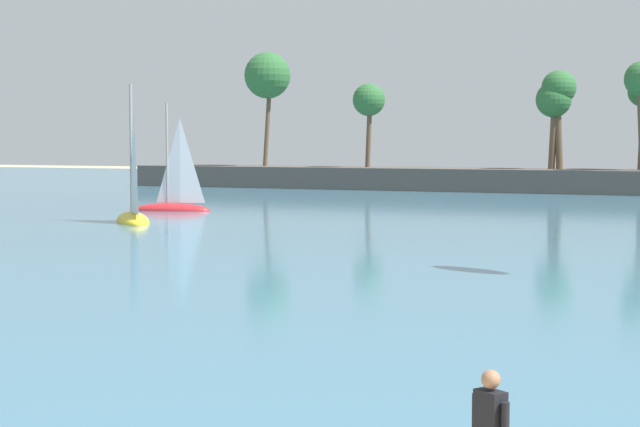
# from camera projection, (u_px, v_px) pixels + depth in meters

# --- Properties ---
(sailboat_near_shore) EXTENTS (4.33, 4.76, 7.20)m
(sailboat_near_shore) POSITION_uv_depth(u_px,v_px,m) (133.00, 209.00, 50.84)
(sailboat_near_shore) COLOR yellow
(sailboat_near_shore) RESTS_ON sea
(sailboat_mid_bay) EXTENTS (4.67, 2.37, 6.50)m
(sailboat_mid_bay) POSITION_uv_depth(u_px,v_px,m) (173.00, 200.00, 59.00)
(sailboat_mid_bay) COLOR red
(sailboat_mid_bay) RESTS_ON sea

